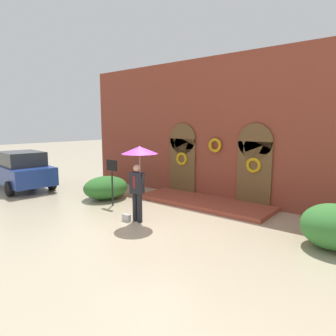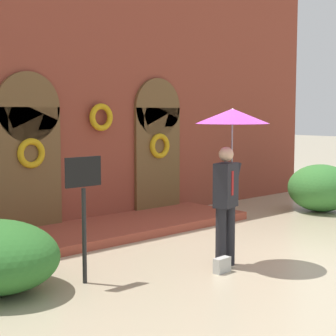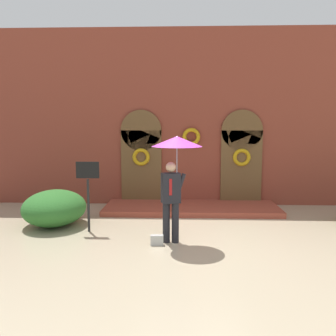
% 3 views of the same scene
% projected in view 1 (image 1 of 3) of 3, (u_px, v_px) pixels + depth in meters
% --- Properties ---
extents(ground_plane, '(80.00, 80.00, 0.00)m').
position_uv_depth(ground_plane, '(149.00, 225.00, 9.02)').
color(ground_plane, tan).
extents(building_facade, '(14.00, 2.30, 5.60)m').
position_uv_depth(building_facade, '(219.00, 133.00, 11.83)').
color(building_facade, brown).
rests_on(building_facade, ground).
extents(person_with_umbrella, '(1.10, 1.10, 2.36)m').
position_uv_depth(person_with_umbrella, '(139.00, 161.00, 9.03)').
color(person_with_umbrella, black).
rests_on(person_with_umbrella, ground).
extents(handbag, '(0.29, 0.14, 0.22)m').
position_uv_depth(handbag, '(126.00, 218.00, 9.39)').
color(handbag, '#B7B7B2').
rests_on(handbag, ground).
extents(sign_post, '(0.56, 0.06, 1.72)m').
position_uv_depth(sign_post, '(112.00, 175.00, 11.03)').
color(sign_post, black).
rests_on(sign_post, ground).
extents(shrub_left, '(1.60, 1.88, 0.91)m').
position_uv_depth(shrub_left, '(106.00, 187.00, 12.19)').
color(shrub_left, '#2D6B28').
rests_on(shrub_left, ground).
extents(shrub_right, '(1.50, 1.53, 1.09)m').
position_uv_depth(shrub_right, '(333.00, 226.00, 7.31)').
color(shrub_right, '#387A33').
rests_on(shrub_right, ground).
extents(parked_car, '(4.29, 2.39, 1.76)m').
position_uv_depth(parked_car, '(21.00, 170.00, 14.00)').
color(parked_car, navy).
rests_on(parked_car, ground).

